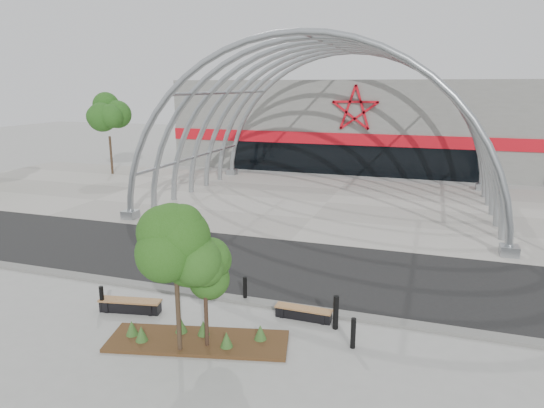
% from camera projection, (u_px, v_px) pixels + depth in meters
% --- Properties ---
extents(ground, '(140.00, 140.00, 0.00)m').
position_uv_depth(ground, '(237.00, 298.00, 17.68)').
color(ground, '#999994').
rests_on(ground, ground).
extents(road, '(140.00, 7.00, 0.02)m').
position_uv_depth(road, '(268.00, 265.00, 20.91)').
color(road, black).
rests_on(road, ground).
extents(forecourt, '(60.00, 17.00, 0.04)m').
position_uv_depth(forecourt, '(327.00, 203.00, 31.96)').
color(forecourt, '#A09B92').
rests_on(forecourt, ground).
extents(kerb, '(60.00, 0.50, 0.12)m').
position_uv_depth(kerb, '(235.00, 299.00, 17.44)').
color(kerb, '#62625D').
rests_on(kerb, ground).
extents(arena_building, '(34.00, 15.24, 8.00)m').
position_uv_depth(arena_building, '(367.00, 122.00, 47.55)').
color(arena_building, slate).
rests_on(arena_building, ground).
extents(vault_canopy, '(20.80, 15.80, 20.36)m').
position_uv_depth(vault_canopy, '(327.00, 203.00, 31.96)').
color(vault_canopy, '#949A9E').
rests_on(vault_canopy, ground).
extents(planting_bed, '(5.64, 2.84, 0.57)m').
position_uv_depth(planting_bed, '(196.00, 338.00, 14.60)').
color(planting_bed, '#402C16').
rests_on(planting_bed, ground).
extents(street_tree_0, '(1.86, 1.86, 4.24)m').
position_uv_depth(street_tree_0, '(175.00, 253.00, 13.36)').
color(street_tree_0, '#31261A').
rests_on(street_tree_0, ground).
extents(street_tree_1, '(1.49, 1.49, 3.53)m').
position_uv_depth(street_tree_1, '(204.00, 267.00, 13.70)').
color(street_tree_1, black).
rests_on(street_tree_1, ground).
extents(bench_0, '(2.18, 0.85, 0.45)m').
position_uv_depth(bench_0, '(130.00, 306.00, 16.54)').
color(bench_0, black).
rests_on(bench_0, ground).
extents(bench_1, '(1.91, 0.46, 0.40)m').
position_uv_depth(bench_1, '(303.00, 313.00, 16.05)').
color(bench_1, black).
rests_on(bench_1, ground).
extents(bollard_0, '(0.15, 0.15, 0.93)m').
position_uv_depth(bollard_0, '(102.00, 299.00, 16.49)').
color(bollard_0, black).
rests_on(bollard_0, ground).
extents(bollard_1, '(0.15, 0.15, 0.93)m').
position_uv_depth(bollard_1, '(199.00, 279.00, 18.18)').
color(bollard_1, black).
rests_on(bollard_1, ground).
extents(bollard_2, '(0.14, 0.14, 0.90)m').
position_uv_depth(bollard_2, '(245.00, 289.00, 17.36)').
color(bollard_2, black).
rests_on(bollard_2, ground).
extents(bollard_3, '(0.18, 0.18, 1.11)m').
position_uv_depth(bollard_3, '(336.00, 313.00, 15.32)').
color(bollard_3, black).
rests_on(bollard_3, ground).
extents(bollard_4, '(0.15, 0.15, 0.95)m').
position_uv_depth(bollard_4, '(353.00, 333.00, 14.21)').
color(bollard_4, black).
rests_on(bollard_4, ground).
extents(bg_tree_0, '(3.00, 3.00, 6.45)m').
position_uv_depth(bg_tree_0, '(108.00, 120.00, 41.14)').
color(bg_tree_0, '#302317').
rests_on(bg_tree_0, ground).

